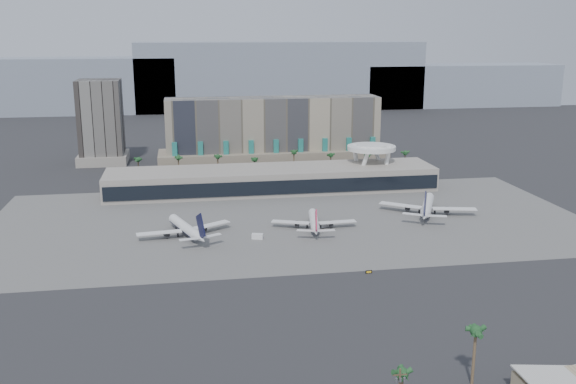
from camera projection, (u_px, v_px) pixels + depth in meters
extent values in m
plane|color=#232326|center=(315.00, 264.00, 229.94)|extent=(900.00, 900.00, 0.00)
cube|color=#5B5B59|center=(290.00, 220.00, 282.54)|extent=(260.00, 130.00, 0.06)
cube|color=gray|center=(44.00, 86.00, 644.06)|extent=(260.00, 60.00, 55.00)
cube|color=gray|center=(280.00, 76.00, 680.56)|extent=(300.00, 60.00, 70.00)
cube|color=gray|center=(457.00, 85.00, 715.56)|extent=(220.00, 60.00, 45.00)
cube|color=tan|center=(273.00, 132.00, 393.81)|extent=(130.00, 22.00, 42.00)
cube|color=gray|center=(274.00, 158.00, 395.80)|extent=(140.00, 30.00, 10.00)
cube|color=#237970|center=(175.00, 158.00, 375.68)|extent=(3.00, 2.00, 18.00)
cube|color=#237970|center=(201.00, 157.00, 378.07)|extent=(3.00, 2.00, 18.00)
cube|color=#237970|center=(226.00, 156.00, 380.47)|extent=(3.00, 2.00, 18.00)
cube|color=#237970|center=(251.00, 155.00, 382.86)|extent=(3.00, 2.00, 18.00)
cube|color=#237970|center=(276.00, 154.00, 385.26)|extent=(3.00, 2.00, 18.00)
cube|color=#237970|center=(301.00, 154.00, 387.66)|extent=(3.00, 2.00, 18.00)
cube|color=#237970|center=(325.00, 153.00, 390.05)|extent=(3.00, 2.00, 18.00)
cube|color=#237970|center=(349.00, 152.00, 392.45)|extent=(3.00, 2.00, 18.00)
cube|color=#237970|center=(372.00, 151.00, 394.84)|extent=(3.00, 2.00, 18.00)
cube|color=black|center=(101.00, 122.00, 399.73)|extent=(26.00, 26.00, 52.00)
cube|color=#A99F94|center=(104.00, 158.00, 405.34)|extent=(30.00, 30.00, 6.00)
cube|color=#A99F94|center=(272.00, 179.00, 333.70)|extent=(170.00, 32.00, 12.00)
cube|color=black|center=(277.00, 188.00, 318.32)|extent=(168.00, 0.60, 7.00)
cube|color=black|center=(272.00, 166.00, 331.93)|extent=(170.00, 12.00, 2.50)
cylinder|color=white|center=(379.00, 162.00, 354.11)|extent=(6.98, 6.99, 21.89)
cylinder|color=white|center=(356.00, 162.00, 352.07)|extent=(6.98, 6.99, 21.89)
cylinder|color=white|center=(363.00, 167.00, 339.90)|extent=(6.98, 6.99, 21.89)
cylinder|color=white|center=(386.00, 166.00, 341.93)|extent=(6.98, 6.99, 21.89)
cylinder|color=white|center=(371.00, 148.00, 344.81)|extent=(26.00, 26.00, 2.20)
cylinder|color=white|center=(372.00, 145.00, 344.49)|extent=(16.00, 16.00, 1.20)
cylinder|color=brown|center=(139.00, 170.00, 356.00)|extent=(0.70, 0.70, 12.00)
sphere|color=#1E4C24|center=(138.00, 160.00, 354.61)|extent=(2.80, 2.80, 2.80)
cylinder|color=brown|center=(179.00, 169.00, 359.51)|extent=(0.70, 0.70, 12.00)
sphere|color=#1E4C24|center=(178.00, 159.00, 358.12)|extent=(2.80, 2.80, 2.80)
cylinder|color=brown|center=(218.00, 167.00, 363.02)|extent=(0.70, 0.70, 12.00)
sphere|color=#1E4C24|center=(218.00, 158.00, 361.63)|extent=(2.80, 2.80, 2.80)
cylinder|color=brown|center=(255.00, 166.00, 366.38)|extent=(0.70, 0.70, 12.00)
sphere|color=#1E4C24|center=(255.00, 156.00, 364.99)|extent=(2.80, 2.80, 2.80)
cylinder|color=brown|center=(294.00, 165.00, 370.05)|extent=(0.70, 0.70, 12.00)
sphere|color=#1E4C24|center=(294.00, 155.00, 368.66)|extent=(2.80, 2.80, 2.80)
cylinder|color=brown|center=(332.00, 164.00, 373.57)|extent=(0.70, 0.70, 12.00)
sphere|color=#1E4C24|center=(332.00, 154.00, 372.18)|extent=(2.80, 2.80, 2.80)
cylinder|color=brown|center=(368.00, 162.00, 377.08)|extent=(0.70, 0.70, 12.00)
sphere|color=#1E4C24|center=(368.00, 153.00, 375.69)|extent=(2.80, 2.80, 2.80)
cylinder|color=brown|center=(405.00, 161.00, 380.75)|extent=(0.70, 0.70, 12.00)
sphere|color=#1E4C24|center=(406.00, 152.00, 379.36)|extent=(2.80, 2.80, 2.80)
cube|color=#4C3826|center=(400.00, 375.00, 135.21)|extent=(3.20, 0.22, 0.22)
cylinder|color=slate|center=(396.00, 380.00, 134.97)|extent=(0.56, 0.56, 0.90)
cylinder|color=slate|center=(400.00, 380.00, 135.12)|extent=(0.56, 0.56, 0.90)
cylinder|color=slate|center=(404.00, 380.00, 135.26)|extent=(0.56, 0.56, 0.90)
cylinder|color=black|center=(394.00, 374.00, 134.92)|extent=(0.12, 0.12, 0.30)
cylinder|color=black|center=(406.00, 373.00, 135.37)|extent=(0.12, 0.12, 0.30)
cylinder|color=white|center=(184.00, 227.00, 261.19)|extent=(12.64, 26.81, 3.96)
cylinder|color=black|center=(184.00, 227.00, 261.23)|extent=(12.39, 26.28, 3.88)
cone|color=white|center=(172.00, 217.00, 274.37)|extent=(5.21, 5.51, 3.96)
cone|color=white|center=(200.00, 238.00, 246.26)|extent=(6.68, 9.72, 3.96)
cube|color=white|center=(159.00, 233.00, 255.42)|extent=(18.18, 6.17, 0.35)
cube|color=white|center=(210.00, 225.00, 265.57)|extent=(17.30, 12.63, 0.35)
cylinder|color=black|center=(166.00, 234.00, 257.47)|extent=(3.36, 4.46, 2.18)
cylinder|color=black|center=(203.00, 228.00, 264.85)|extent=(3.36, 4.46, 2.18)
cube|color=black|center=(201.00, 226.00, 243.74)|extent=(3.43, 8.65, 10.43)
cube|color=white|center=(190.00, 239.00, 243.22)|extent=(8.20, 3.68, 0.25)
cube|color=white|center=(211.00, 236.00, 247.37)|extent=(8.04, 5.56, 0.25)
cylinder|color=black|center=(176.00, 227.00, 270.83)|extent=(0.50, 0.50, 1.58)
cylinder|color=black|center=(178.00, 235.00, 259.55)|extent=(0.69, 0.69, 1.58)
cylinder|color=black|center=(193.00, 233.00, 262.50)|extent=(0.69, 0.69, 1.58)
cylinder|color=white|center=(314.00, 220.00, 271.50)|extent=(7.30, 24.67, 3.58)
cylinder|color=black|center=(314.00, 220.00, 271.53)|extent=(7.15, 24.18, 3.51)
cone|color=white|center=(312.00, 211.00, 285.07)|extent=(4.16, 4.53, 3.58)
cone|color=white|center=(316.00, 231.00, 256.13)|extent=(4.78, 8.51, 3.58)
cube|color=white|center=(291.00, 222.00, 270.66)|extent=(16.33, 9.08, 0.31)
cube|color=white|center=(337.00, 222.00, 270.87)|extent=(16.28, 4.46, 0.31)
cylinder|color=black|center=(297.00, 224.00, 271.34)|extent=(2.50, 3.84, 1.97)
cylinder|color=black|center=(331.00, 224.00, 271.49)|extent=(2.50, 3.84, 1.97)
cube|color=#C31640|center=(316.00, 221.00, 253.69)|extent=(1.69, 8.10, 9.42)
cube|color=white|center=(306.00, 230.00, 255.11)|extent=(7.42, 3.96, 0.22)
cube|color=white|center=(326.00, 230.00, 255.19)|extent=(7.19, 2.08, 0.22)
cylinder|color=black|center=(313.00, 219.00, 281.34)|extent=(0.45, 0.45, 1.43)
cylinder|color=black|center=(307.00, 226.00, 271.21)|extent=(0.63, 0.63, 1.43)
cylinder|color=black|center=(321.00, 226.00, 271.27)|extent=(0.63, 0.63, 1.43)
cylinder|color=white|center=(428.00, 205.00, 292.68)|extent=(16.49, 28.78, 4.36)
cylinder|color=black|center=(427.00, 205.00, 292.72)|extent=(16.16, 28.20, 4.27)
cone|color=white|center=(430.00, 196.00, 308.60)|extent=(6.02, 6.28, 4.36)
cone|color=white|center=(425.00, 216.00, 274.64)|extent=(8.09, 10.73, 4.36)
cube|color=white|center=(401.00, 205.00, 294.92)|extent=(18.29, 15.27, 0.38)
cube|color=white|center=(454.00, 209.00, 288.72)|extent=(20.09, 8.64, 0.38)
cylinder|color=black|center=(408.00, 208.00, 294.85)|extent=(4.01, 4.96, 2.40)
cylinder|color=black|center=(447.00, 210.00, 290.34)|extent=(4.01, 4.96, 2.40)
cube|color=black|center=(425.00, 204.00, 271.73)|extent=(4.67, 9.20, 11.47)
cube|color=white|center=(413.00, 214.00, 274.76)|extent=(8.62, 6.75, 0.27)
cube|color=white|center=(436.00, 216.00, 272.22)|extent=(9.03, 4.83, 0.27)
cylinder|color=black|center=(429.00, 205.00, 304.26)|extent=(0.54, 0.54, 1.74)
cylinder|color=black|center=(419.00, 211.00, 293.31)|extent=(0.76, 0.76, 1.74)
cylinder|color=black|center=(435.00, 213.00, 291.50)|extent=(0.76, 0.76, 1.74)
cube|color=white|center=(257.00, 236.00, 256.93)|extent=(4.85, 3.28, 2.17)
cube|color=silver|center=(323.00, 225.00, 272.51)|extent=(4.36, 2.99, 2.06)
cube|color=black|center=(369.00, 272.00, 220.67)|extent=(2.35, 0.55, 1.06)
cube|color=gold|center=(369.00, 272.00, 220.49)|extent=(1.69, 0.23, 0.64)
cylinder|color=black|center=(366.00, 273.00, 220.59)|extent=(0.13, 0.13, 0.64)
cylinder|color=black|center=(371.00, 272.00, 220.86)|extent=(0.13, 0.13, 0.64)
sphere|color=#1E4C24|center=(402.00, 374.00, 138.90)|extent=(2.80, 2.80, 2.80)
cylinder|color=brown|center=(474.00, 358.00, 149.42)|extent=(0.70, 0.70, 14.21)
sphere|color=#1E4C24|center=(476.00, 331.00, 147.76)|extent=(2.80, 2.80, 2.80)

